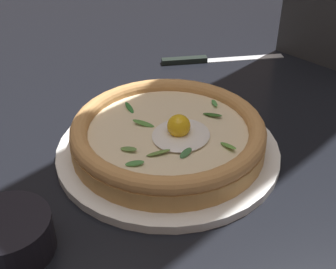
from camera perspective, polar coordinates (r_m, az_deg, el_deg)
name	(u,v)px	position (r m, az deg, el deg)	size (l,w,h in m)	color
ground_plane	(154,181)	(0.60, -1.80, -5.98)	(2.40, 2.40, 0.03)	black
pizza_plate	(168,150)	(0.62, 0.00, -1.98)	(0.31, 0.31, 0.01)	white
pizza	(168,133)	(0.61, 0.03, 0.14)	(0.27, 0.27, 0.06)	tan
side_bowl	(9,236)	(0.51, -19.77, -12.13)	(0.09, 0.09, 0.04)	black
table_knife	(205,59)	(0.90, 4.73, 9.58)	(0.17, 0.20, 0.01)	silver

